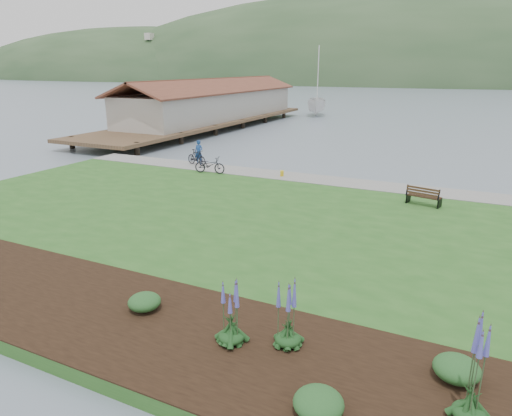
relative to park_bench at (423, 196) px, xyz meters
The scene contains 17 objects.
ground 6.95m from the park_bench, 143.01° to the right, with size 600.00×600.00×0.00m, color slate.
lawn 8.28m from the park_bench, 131.85° to the right, with size 34.00×20.00×0.40m, color #27581F.
shoreline_path 6.17m from the park_bench, 153.44° to the left, with size 34.00×2.20×0.03m, color gray.
garden_bed 14.18m from the park_bench, 100.19° to the right, with size 24.00×4.40×0.04m, color black.
pier_pavilion 34.64m from the park_bench, 137.50° to the left, with size 8.00×36.00×5.40m.
park_bench is the anchor object (origin of this frame).
person 15.02m from the park_bench, 167.09° to the left, with size 0.70×0.48×1.91m, color navy.
bicycle_a 12.70m from the park_bench, behind, with size 1.95×0.68×1.02m, color black.
bicycle_b 14.93m from the park_bench, 168.20° to the left, with size 1.74×0.50×1.05m, color black.
sailboat 44.73m from the park_bench, 115.07° to the left, with size 11.36×11.56×29.94m, color silver.
pannier 8.69m from the park_bench, 162.70° to the left, with size 0.20×0.32×0.34m, color gold.
echium_0 14.08m from the park_bench, 101.02° to the right, with size 0.62×0.62×1.74m.
echium_1 13.42m from the park_bench, 96.21° to the right, with size 0.62×0.62×1.87m.
echium_2 14.29m from the park_bench, 80.16° to the right, with size 0.62×0.62×2.26m.
shrub_0 14.58m from the park_bench, 112.32° to the right, with size 0.88×0.88×0.44m, color #1E4C21.
shrub_1 15.15m from the park_bench, 90.38° to the right, with size 0.96×0.96×0.48m, color #1E4C21.
shrub_2 13.10m from the park_bench, 80.49° to the right, with size 0.97×0.97×0.48m, color #1E4C21.
Camera 1 is at (7.43, -17.84, 6.70)m, focal length 32.00 mm.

